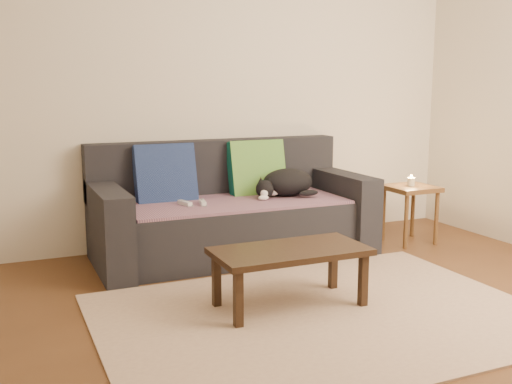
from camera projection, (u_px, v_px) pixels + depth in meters
ground at (335, 326)px, 3.28m from camera, size 4.50×4.50×0.00m
back_wall at (211, 86)px, 4.86m from camera, size 4.50×0.04×2.60m
sofa at (231, 215)px, 4.65m from camera, size 2.10×0.94×0.87m
throw_blanket at (235, 202)px, 4.54m from camera, size 1.66×0.74×0.02m
cushion_navy at (165, 175)px, 4.56m from camera, size 0.46×0.23×0.48m
cushion_green at (257, 170)px, 4.86m from camera, size 0.47×0.22×0.48m
cat at (286, 183)px, 4.73m from camera, size 0.56×0.45×0.22m
wii_remote_a at (185, 203)px, 4.37m from camera, size 0.07×0.15×0.03m
wii_remote_b at (203, 203)px, 4.40m from camera, size 0.06×0.15×0.03m
side_table at (410, 196)px, 4.99m from camera, size 0.38×0.38×0.48m
candle at (411, 182)px, 4.97m from camera, size 0.06×0.06×0.09m
rug at (322, 316)px, 3.42m from camera, size 2.50×1.80×0.01m
coffee_table at (290, 256)px, 3.51m from camera, size 0.91×0.45×0.36m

